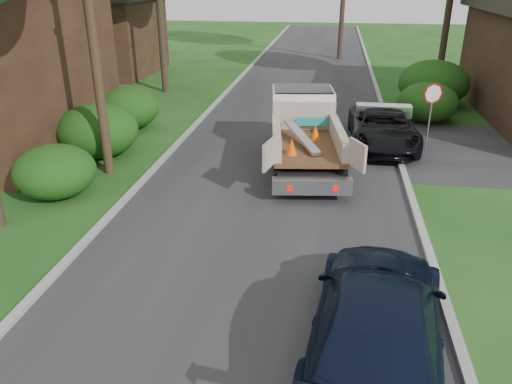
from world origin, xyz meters
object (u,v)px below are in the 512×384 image
object	(u,v)px
house_left_far	(96,24)
flatbed_truck	(304,125)
stop_sign	(432,102)
black_pickup	(383,127)
navy_suv	(377,320)
utility_pole	(89,6)

from	to	relation	value
house_left_far	flatbed_truck	bearing A→B (deg)	-45.95
stop_sign	black_pickup	xyz separation A→B (m)	(-1.60, 0.26, -1.05)
house_left_far	black_pickup	distance (m)	21.45
flatbed_truck	navy_suv	xyz separation A→B (m)	(1.86, -9.78, -0.46)
stop_sign	utility_pole	world-z (taller)	utility_pole
flatbed_truck	black_pickup	world-z (taller)	flatbed_truck
flatbed_truck	navy_suv	world-z (taller)	flatbed_truck
stop_sign	flatbed_truck	size ratio (longest dim) A/B	0.39
stop_sign	house_left_far	size ratio (longest dim) A/B	0.33
stop_sign	flatbed_truck	xyz separation A→B (m)	(-4.46, -1.72, -0.54)
flatbed_truck	navy_suv	distance (m)	9.97
utility_pole	flatbed_truck	xyz separation A→B (m)	(6.22, 2.30, -3.93)
house_left_far	navy_suv	distance (m)	29.40
stop_sign	navy_suv	size ratio (longest dim) A/B	0.46
utility_pole	flatbed_truck	distance (m)	7.71
black_pickup	navy_suv	xyz separation A→B (m)	(-1.00, -11.76, 0.05)
black_pickup	navy_suv	distance (m)	11.80
stop_sign	black_pickup	distance (m)	1.93
utility_pole	navy_suv	size ratio (longest dim) A/B	1.87
stop_sign	black_pickup	bearing A→B (deg)	170.78
black_pickup	navy_suv	world-z (taller)	navy_suv
flatbed_truck	navy_suv	size ratio (longest dim) A/B	1.17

